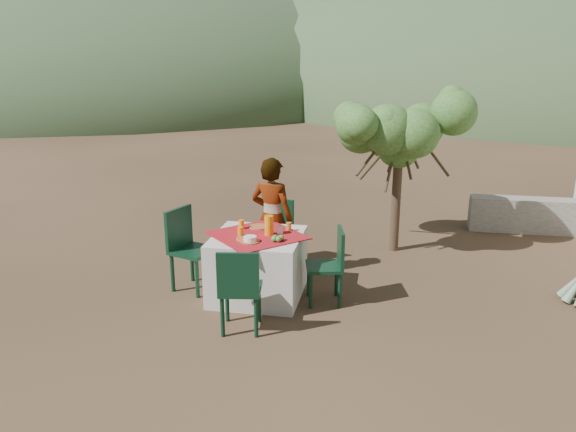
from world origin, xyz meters
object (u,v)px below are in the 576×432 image
Objects in this scene: table at (258,266)px; shrub_tree at (404,139)px; chair_near at (240,287)px; chair_left at (188,245)px; chair_right at (331,262)px; chair_far at (276,230)px; juice_pitcher at (269,225)px; person at (272,218)px.

shrub_tree reaches higher than table.
chair_left is at bearing -55.92° from chair_near.
table is 0.87m from chair_right.
chair_right is at bearing -1.39° from table.
chair_left is (-0.93, 1.01, 0.05)m from chair_near.
chair_far is at bearing -149.35° from shrub_tree.
chair_left is at bearing 175.51° from table.
chair_far is 1.03× the size of chair_right.
shrub_tree is at bearing 50.65° from table.
juice_pitcher is at bearing -127.36° from shrub_tree.
juice_pitcher is at bearing 114.52° from person.
person reaches higher than chair_right.
chair_near reaches higher than chair_right.
chair_left is (-0.89, -0.96, 0.05)m from chair_far.
chair_near is 1.23m from chair_right.
chair_near is 0.92× the size of chair_left.
chair_left is 1.07m from juice_pitcher.
juice_pitcher is at bearing -69.20° from chair_far.
chair_near is at bearing -95.54° from juice_pitcher.
chair_right is 2.45m from shrub_tree.
person reaches higher than juice_pitcher.
table is at bearing -96.12° from chair_near.
chair_near is 3.53m from shrub_tree.
chair_left is 1.76m from chair_right.
person is (0.92, 0.57, 0.22)m from chair_left.
person is at bearing -71.60° from chair_far.
chair_near is (0.04, -0.94, 0.13)m from table.
chair_left is 1.11m from person.
chair_far is 0.44× the size of shrub_tree.
shrub_tree is at bearing -34.21° from chair_left.
chair_left is 3.36m from shrub_tree.
person is at bearing 86.68° from table.
shrub_tree reaches higher than chair_left.
table is at bearing -103.70° from chair_right.
chair_far is 0.99× the size of chair_near.
juice_pitcher is (-0.73, 0.05, 0.39)m from chair_right.
table is at bearing -129.35° from shrub_tree.
chair_right is 1.10m from person.
chair_near reaches higher than chair_far.
person reaches higher than chair_left.
chair_right is 0.43× the size of shrub_tree.
chair_left is at bearing -119.50° from chair_far.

